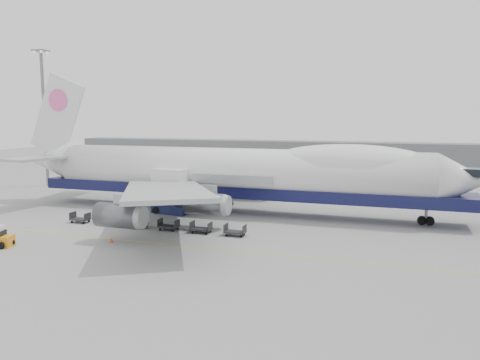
% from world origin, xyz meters
% --- Properties ---
extents(ground, '(260.00, 260.00, 0.00)m').
position_xyz_m(ground, '(0.00, 0.00, 0.00)').
color(ground, gray).
rests_on(ground, ground).
extents(apron_line, '(60.00, 0.15, 0.01)m').
position_xyz_m(apron_line, '(0.00, -6.00, 0.01)').
color(apron_line, gold).
rests_on(apron_line, ground).
extents(hangar, '(110.00, 8.00, 7.00)m').
position_xyz_m(hangar, '(-10.00, 70.00, 3.50)').
color(hangar, slate).
rests_on(hangar, ground).
extents(floodlight_mast, '(2.40, 2.40, 25.43)m').
position_xyz_m(floodlight_mast, '(-42.00, 24.00, 14.27)').
color(floodlight_mast, slate).
rests_on(floodlight_mast, ground).
extents(airliner, '(67.00, 55.30, 19.98)m').
position_xyz_m(airliner, '(0.64, 12.00, 5.62)').
color(airliner, white).
rests_on(airliner, ground).
extents(catering_truck, '(5.55, 4.18, 6.15)m').
position_xyz_m(catering_truck, '(-7.77, 8.52, 3.45)').
color(catering_truck, navy).
rests_on(catering_truck, ground).
extents(traffic_cone, '(0.38, 0.38, 0.56)m').
position_xyz_m(traffic_cone, '(-6.85, -7.21, 0.26)').
color(traffic_cone, '#D5420B').
rests_on(traffic_cone, ground).
extents(dolly_0, '(2.30, 1.35, 1.30)m').
position_xyz_m(dolly_0, '(-15.93, -0.46, 0.53)').
color(dolly_0, '#2D2D30').
rests_on(dolly_0, ground).
extents(dolly_1, '(2.30, 1.35, 1.30)m').
position_xyz_m(dolly_1, '(-11.82, -0.46, 0.53)').
color(dolly_1, '#2D2D30').
rests_on(dolly_1, ground).
extents(dolly_2, '(2.30, 1.35, 1.30)m').
position_xyz_m(dolly_2, '(-7.71, -0.46, 0.53)').
color(dolly_2, '#2D2D30').
rests_on(dolly_2, ground).
extents(dolly_3, '(2.30, 1.35, 1.30)m').
position_xyz_m(dolly_3, '(-3.60, -0.46, 0.53)').
color(dolly_3, '#2D2D30').
rests_on(dolly_3, ground).
extents(dolly_4, '(2.30, 1.35, 1.30)m').
position_xyz_m(dolly_4, '(0.51, -0.46, 0.53)').
color(dolly_4, '#2D2D30').
rests_on(dolly_4, ground).
extents(dolly_5, '(2.30, 1.35, 1.30)m').
position_xyz_m(dolly_5, '(4.62, -0.46, 0.53)').
color(dolly_5, '#2D2D30').
rests_on(dolly_5, ground).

